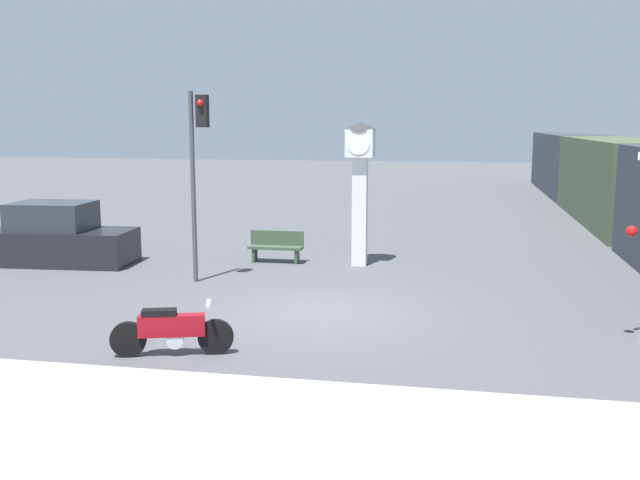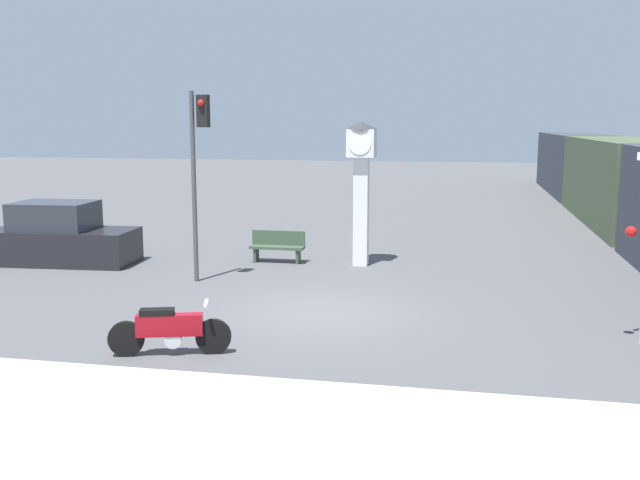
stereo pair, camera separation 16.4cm
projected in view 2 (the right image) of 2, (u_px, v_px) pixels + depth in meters
ground_plane at (320, 312)px, 15.49m from camera, size 120.00×120.00×0.00m
sidewalk_strip at (196, 469)px, 8.39m from camera, size 36.00×6.00×0.10m
motorcycle at (169, 330)px, 12.59m from camera, size 2.10×0.78×0.95m
clock_tower at (362, 171)px, 20.17m from camera, size 0.93×0.93×4.09m
freight_train at (620, 181)px, 28.96m from camera, size 2.80×38.77×3.40m
traffic_light at (198, 153)px, 17.95m from camera, size 0.50×0.35×4.86m
bench at (278, 246)px, 20.95m from camera, size 1.60×0.44×0.92m
parked_car at (61, 238)px, 20.78m from camera, size 4.31×2.08×1.80m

